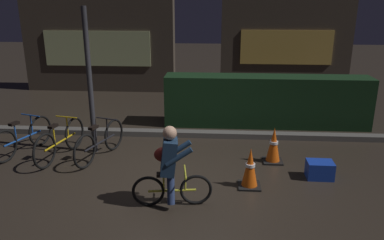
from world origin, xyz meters
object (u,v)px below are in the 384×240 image
at_px(blue_crate, 320,170).
at_px(traffic_cone_far, 274,145).
at_px(street_post, 90,83).
at_px(parked_bike_leftmost, 23,137).
at_px(parked_bike_left_mid, 60,141).
at_px(parked_bike_center_left, 100,142).
at_px(traffic_cone_near, 250,168).
at_px(cyclist, 170,166).

bearing_deg(blue_crate, traffic_cone_far, 138.55).
relative_size(street_post, parked_bike_leftmost, 1.86).
xyz_separation_m(parked_bike_left_mid, parked_bike_center_left, (0.76, 0.03, -0.01)).
distance_m(street_post, traffic_cone_near, 3.43).
height_order(parked_bike_left_mid, traffic_cone_near, parked_bike_left_mid).
distance_m(parked_bike_left_mid, traffic_cone_far, 4.04).
height_order(parked_bike_center_left, cyclist, cyclist).
height_order(street_post, cyclist, street_post).
bearing_deg(parked_bike_left_mid, parked_bike_center_left, -76.32).
height_order(parked_bike_leftmost, blue_crate, parked_bike_leftmost).
relative_size(parked_bike_leftmost, traffic_cone_near, 2.25).
relative_size(parked_bike_center_left, cyclist, 1.22).
bearing_deg(blue_crate, parked_bike_left_mid, 173.37).
bearing_deg(parked_bike_left_mid, parked_bike_leftmost, 90.49).
distance_m(parked_bike_center_left, traffic_cone_far, 3.28).
bearing_deg(parked_bike_leftmost, cyclist, -101.65).
height_order(traffic_cone_far, blue_crate, traffic_cone_far).
bearing_deg(traffic_cone_far, parked_bike_center_left, -179.19).
height_order(parked_bike_leftmost, cyclist, cyclist).
height_order(traffic_cone_near, traffic_cone_far, traffic_cone_far).
relative_size(street_post, parked_bike_center_left, 1.85).
relative_size(parked_bike_center_left, blue_crate, 3.46).
height_order(parked_bike_left_mid, traffic_cone_far, parked_bike_left_mid).
height_order(traffic_cone_near, cyclist, cyclist).
relative_size(blue_crate, cyclist, 0.35).
relative_size(traffic_cone_near, blue_crate, 1.53).
bearing_deg(street_post, cyclist, -47.87).
relative_size(street_post, traffic_cone_near, 4.17).
bearing_deg(street_post, parked_bike_left_mid, -147.64).
relative_size(traffic_cone_far, blue_crate, 1.55).
bearing_deg(parked_bike_center_left, parked_bike_leftmost, 103.09).
bearing_deg(traffic_cone_near, parked_bike_center_left, 160.50).
bearing_deg(parked_bike_left_mid, blue_crate, -85.03).
height_order(parked_bike_leftmost, traffic_cone_near, parked_bike_leftmost).
bearing_deg(parked_bike_center_left, blue_crate, -80.36).
relative_size(parked_bike_center_left, traffic_cone_far, 2.23).
xyz_separation_m(traffic_cone_far, cyclist, (-1.73, -1.67, 0.30)).
distance_m(street_post, cyclist, 2.74).
bearing_deg(parked_bike_leftmost, parked_bike_left_mid, -83.40).
bearing_deg(traffic_cone_far, street_post, 175.52).
relative_size(parked_bike_left_mid, blue_crate, 3.66).
bearing_deg(cyclist, parked_bike_center_left, 125.78).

